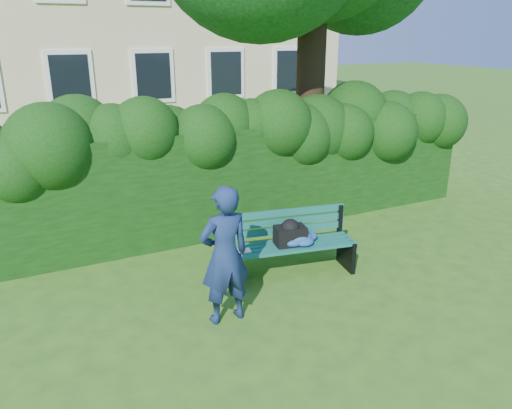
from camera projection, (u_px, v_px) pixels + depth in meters
name	position (u px, v px, depth m)	size (l,w,h in m)	color
ground	(276.00, 282.00, 6.86)	(80.00, 80.00, 0.00)	#30591C
hedge	(214.00, 180.00, 8.42)	(10.00, 1.00, 1.80)	black
park_bench	(290.00, 241.00, 6.95)	(1.93, 0.88, 0.89)	#115548
man_reading	(225.00, 255.00, 5.71)	(0.61, 0.40, 1.67)	navy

